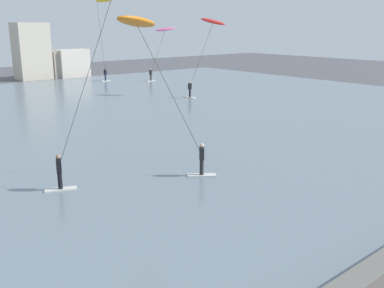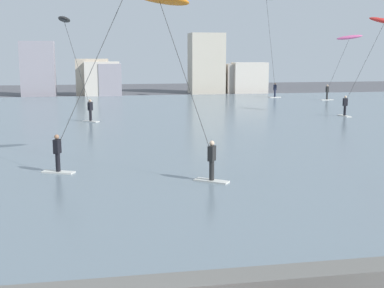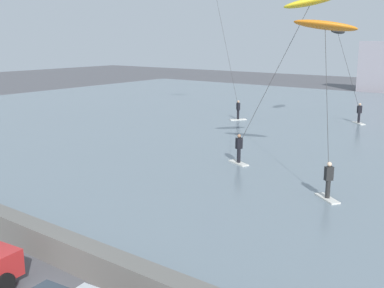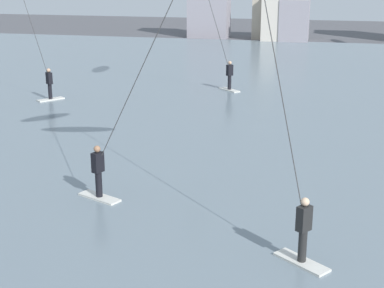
% 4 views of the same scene
% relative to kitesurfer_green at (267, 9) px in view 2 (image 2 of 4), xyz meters
% --- Properties ---
extents(water_bay, '(84.00, 52.00, 0.10)m').
position_rel_kitesurfer_green_xyz_m(water_bay, '(-17.25, -17.79, -9.64)').
color(water_bay, slate).
rests_on(water_bay, ground).
extents(far_shore_buildings, '(30.16, 6.02, 7.55)m').
position_rel_kitesurfer_green_xyz_m(far_shore_buildings, '(-10.91, 10.51, -7.00)').
color(far_shore_buildings, gray).
rests_on(far_shore_buildings, ground).
extents(kitesurfer_green, '(3.54, 4.48, 11.12)m').
position_rel_kitesurfer_green_xyz_m(kitesurfer_green, '(0.00, 0.00, 0.00)').
color(kitesurfer_green, silver).
rests_on(kitesurfer_green, water_bay).
extents(kitesurfer_pink, '(3.80, 2.28, 7.02)m').
position_rel_kitesurfer_green_xyz_m(kitesurfer_pink, '(7.90, -2.48, -3.79)').
color(kitesurfer_pink, silver).
rests_on(kitesurfer_pink, water_bay).
extents(kitesurfer_black, '(2.70, 3.82, 7.55)m').
position_rel_kitesurfer_green_xyz_m(kitesurfer_black, '(-19.74, -16.57, -3.26)').
color(kitesurfer_black, silver).
rests_on(kitesurfer_black, water_bay).
extents(kitesurfer_red, '(4.13, 2.68, 7.99)m').
position_rel_kitesurfer_green_xyz_m(kitesurfer_red, '(4.02, -15.54, -3.02)').
color(kitesurfer_red, silver).
rests_on(kitesurfer_red, water_bay).
extents(kitesurfer_orange, '(3.89, 4.39, 7.76)m').
position_rel_kitesurfer_green_xyz_m(kitesurfer_orange, '(-15.01, -31.61, -3.02)').
color(kitesurfer_orange, silver).
rests_on(kitesurfer_orange, water_bay).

